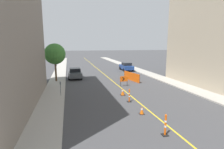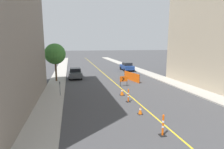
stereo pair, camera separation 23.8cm
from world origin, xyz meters
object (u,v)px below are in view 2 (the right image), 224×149
Objects in this scene: traffic_cone_third at (122,92)px; arrow_barricade_primary at (124,79)px; traffic_cone_second at (140,110)px; parked_car_curb_mid at (127,66)px; delineator_post_rear at (128,96)px; delineator_post_front at (163,126)px; parked_car_curb_near at (75,73)px; parking_meter_near_curb at (60,86)px; street_tree_left_near at (55,54)px.

arrow_barricade_primary reaches higher than traffic_cone_third.
parked_car_curb_mid is at bearing 74.28° from traffic_cone_second.
traffic_cone_second is at bearing -90.96° from delineator_post_rear.
delineator_post_front is (-0.07, -8.05, 0.17)m from traffic_cone_third.
parked_car_curb_near is at bearing 127.00° from arrow_barricade_primary.
arrow_barricade_primary is at bearing 70.37° from traffic_cone_third.
delineator_post_front is 0.89× the size of parking_meter_near_curb.
delineator_post_front is 1.06× the size of delineator_post_rear.
parked_car_curb_near is (-4.28, 10.26, 0.44)m from traffic_cone_third.
delineator_post_rear is at bearing -106.50° from arrow_barricade_primary.
street_tree_left_near is (-6.77, 16.24, 3.24)m from delineator_post_front.
traffic_cone_second is 8.33m from parking_meter_near_curb.
parked_car_curb_near is (-4.18, 15.19, 0.51)m from traffic_cone_second.
traffic_cone_second is at bearing -102.47° from arrow_barricade_primary.
arrow_barricade_primary is at bearing 76.67° from delineator_post_rear.
arrow_barricade_primary is (1.30, 3.65, 0.50)m from traffic_cone_third.
traffic_cone_third is 0.15× the size of street_tree_left_near.
parking_meter_near_curb is (-5.98, 0.92, 0.75)m from traffic_cone_third.
delineator_post_front is 0.25× the size of street_tree_left_near.
parking_meter_near_curb is at bearing -162.63° from arrow_barricade_primary.
delineator_post_rear is (-0.06, -2.08, 0.14)m from traffic_cone_third.
traffic_cone_second is 15.76m from parked_car_curb_near.
parked_car_curb_mid is at bearing 72.09° from delineator_post_rear.
delineator_post_front is 17.89m from street_tree_left_near.
traffic_cone_second is at bearing -44.86° from parking_meter_near_curb.
traffic_cone_third is at bearing -112.81° from arrow_barricade_primary.
traffic_cone_third is at bearing -50.14° from street_tree_left_near.
delineator_post_front is 5.97m from delineator_post_rear.
delineator_post_rear is at bearing -72.54° from parked_car_curb_near.
delineator_post_front is (0.03, -3.12, 0.25)m from traffic_cone_second.
traffic_cone_third is 8.05m from delineator_post_front.
parking_meter_near_curb is (-5.93, 2.99, 0.61)m from delineator_post_rear.
delineator_post_front is at bearing -102.20° from parked_car_curb_mid.
parking_meter_near_curb is at bearing -83.29° from street_tree_left_near.
parked_car_curb_near is at bearing 102.95° from delineator_post_front.
traffic_cone_third is 17.04m from parked_car_curb_mid.
parked_car_curb_near is 0.86× the size of street_tree_left_near.
delineator_post_rear is (0.05, 2.86, 0.22)m from traffic_cone_second.
delineator_post_front reaches higher than traffic_cone_third.
parked_car_curb_mid is at bearing 52.05° from parking_meter_near_curb.
delineator_post_front reaches higher than arrow_barricade_primary.
parked_car_curb_mid is at bearing 66.86° from arrow_barricade_primary.
parking_meter_near_curb reaches higher than traffic_cone_third.
arrow_barricade_primary is 0.28× the size of parked_car_curb_mid.
arrow_barricade_primary is (1.37, 11.70, 0.32)m from delineator_post_front.
street_tree_left_near reaches higher than traffic_cone_third.
traffic_cone_third reaches higher than traffic_cone_second.
parked_car_curb_near is at bearing 38.97° from street_tree_left_near.
street_tree_left_near is (-12.63, -7.83, 2.97)m from parked_car_curb_mid.
traffic_cone_second is 0.12× the size of street_tree_left_near.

